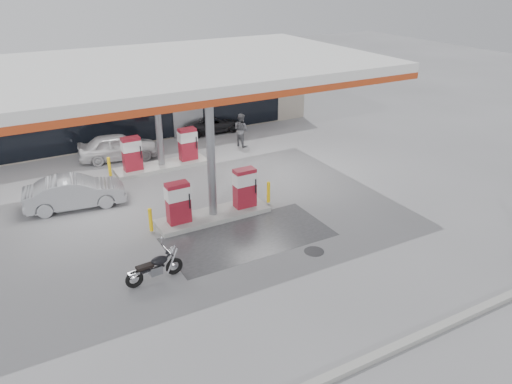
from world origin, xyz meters
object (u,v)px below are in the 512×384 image
pump_island_far (161,154)px  parked_motorcycle (155,268)px  attendant (241,130)px  hatchback_silver (75,192)px  parked_car_right (212,124)px  sedan_white (118,147)px  pump_island_near (213,201)px

pump_island_far → parked_motorcycle: bearing=-110.4°
attendant → hatchback_silver: bearing=92.1°
parked_motorcycle → parked_car_right: parked_car_right is taller
parked_motorcycle → hatchback_silver: hatchback_silver is taller
pump_island_far → parked_motorcycle: 9.60m
sedan_white → attendant: bearing=-91.5°
pump_island_far → sedan_white: size_ratio=1.32×
parked_motorcycle → sedan_white: sedan_white is taller
hatchback_silver → pump_island_near: bearing=-121.1°
parked_motorcycle → sedan_white: 11.34m
pump_island_far → parked_car_right: 6.02m
pump_island_near → attendant: attendant is taller
attendant → hatchback_silver: 9.97m
pump_island_near → attendant: bearing=55.1°
attendant → parked_car_right: attendant is taller
sedan_white → parked_car_right: size_ratio=1.09×
sedan_white → parked_car_right: (6.01, 1.80, -0.17)m
parked_car_right → pump_island_near: bearing=156.7°
pump_island_near → sedan_white: bearing=100.5°
attendant → pump_island_near: bearing=127.3°
pump_island_near → pump_island_far: bearing=90.0°
parked_motorcycle → hatchback_silver: size_ratio=0.49×
hatchback_silver → parked_motorcycle: bearing=-162.5°
parked_motorcycle → parked_car_right: (7.84, 12.99, 0.06)m
pump_island_far → sedan_white: 2.67m
pump_island_near → hatchback_silver: size_ratio=1.30×
pump_island_far → hatchback_silver: pump_island_far is taller
sedan_white → pump_island_far: bearing=-136.4°
sedan_white → parked_car_right: sedan_white is taller
attendant → parked_car_right: 3.05m
pump_island_near → hatchback_silver: bearing=141.3°
pump_island_near → pump_island_far: same height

